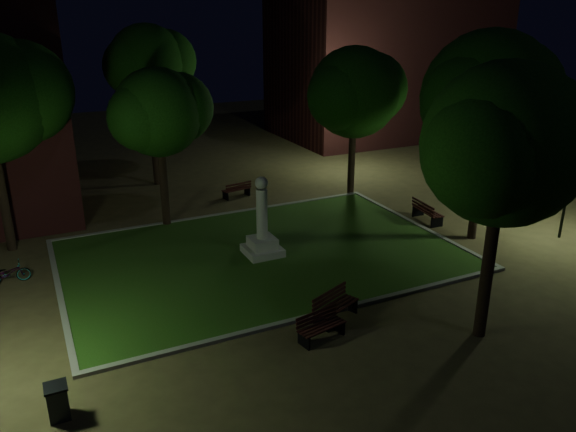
% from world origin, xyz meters
% --- Properties ---
extents(ground, '(80.00, 80.00, 0.00)m').
position_xyz_m(ground, '(0.00, 0.00, 0.00)').
color(ground, '#4D4125').
extents(lawn, '(15.00, 10.00, 0.08)m').
position_xyz_m(lawn, '(0.00, 2.00, 0.04)').
color(lawn, '#274B15').
rests_on(lawn, ground).
extents(lawn_kerb, '(15.40, 10.40, 0.12)m').
position_xyz_m(lawn_kerb, '(0.00, 2.00, 0.06)').
color(lawn_kerb, slate).
rests_on(lawn_kerb, ground).
extents(monument, '(1.40, 1.40, 3.20)m').
position_xyz_m(monument, '(0.00, 2.00, 0.96)').
color(monument, '#A8A598').
rests_on(monument, lawn).
extents(building_far, '(16.00, 10.00, 12.00)m').
position_xyz_m(building_far, '(18.00, 20.00, 6.00)').
color(building_far, '#501D1D').
rests_on(building_far, ground).
extents(tree_north_wl, '(4.66, 3.80, 7.04)m').
position_xyz_m(tree_north_wl, '(-2.51, 7.01, 5.12)').
color(tree_north_wl, black).
rests_on(tree_north_wl, ground).
extents(tree_ne, '(5.62, 4.59, 7.63)m').
position_xyz_m(tree_ne, '(7.50, 7.36, 5.33)').
color(tree_ne, black).
rests_on(tree_ne, ground).
extents(tree_east, '(6.51, 5.31, 8.63)m').
position_xyz_m(tree_east, '(8.98, -0.16, 5.97)').
color(tree_east, black).
rests_on(tree_east, ground).
extents(tree_se, '(5.48, 4.48, 8.09)m').
position_xyz_m(tree_se, '(3.73, -6.15, 5.84)').
color(tree_se, black).
rests_on(tree_se, ground).
extents(tree_far_north, '(5.00, 4.08, 8.62)m').
position_xyz_m(tree_far_north, '(-1.38, 13.61, 6.57)').
color(tree_far_north, black).
rests_on(tree_far_north, ground).
extents(lamppost_se, '(1.18, 0.28, 3.96)m').
position_xyz_m(lamppost_se, '(12.31, -1.76, 2.82)').
color(lamppost_se, black).
rests_on(lamppost_se, ground).
extents(lamppost_ne, '(1.18, 0.28, 4.44)m').
position_xyz_m(lamppost_ne, '(9.70, 11.25, 3.11)').
color(lamppost_ne, black).
rests_on(lamppost_ne, ground).
extents(bench_near_left, '(1.79, 1.21, 0.93)m').
position_xyz_m(bench_near_left, '(0.13, -3.45, 0.44)').
color(bench_near_left, black).
rests_on(bench_near_left, ground).
extents(bench_near_right, '(1.61, 0.82, 0.84)m').
position_xyz_m(bench_near_right, '(-0.81, -4.25, 0.40)').
color(bench_near_right, black).
rests_on(bench_near_right, ground).
extents(bench_right_side, '(0.79, 1.83, 0.98)m').
position_xyz_m(bench_right_side, '(8.34, 2.28, 0.46)').
color(bench_right_side, black).
rests_on(bench_right_side, ground).
extents(bench_far_side, '(1.58, 0.79, 0.83)m').
position_xyz_m(bench_far_side, '(1.73, 9.40, 0.39)').
color(bench_far_side, black).
rests_on(bench_far_side, ground).
extents(trash_bin, '(0.53, 0.53, 0.91)m').
position_xyz_m(trash_bin, '(-8.13, -4.58, 0.46)').
color(trash_bin, black).
rests_on(trash_bin, ground).
extents(bicycle, '(1.50, 0.55, 0.78)m').
position_xyz_m(bicycle, '(-9.14, 3.75, 0.39)').
color(bicycle, black).
rests_on(bicycle, ground).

